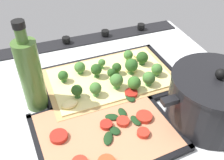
% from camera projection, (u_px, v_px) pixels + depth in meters
% --- Properties ---
extents(ground_plane, '(0.74, 0.71, 0.03)m').
position_uv_depth(ground_plane, '(117.00, 99.00, 0.73)').
color(ground_plane, silver).
extents(stove_control_panel, '(0.71, 0.07, 0.03)m').
position_uv_depth(stove_control_panel, '(86.00, 39.00, 0.95)').
color(stove_control_panel, black).
rests_on(stove_control_panel, ground_plane).
extents(baking_tray_front, '(0.40, 0.26, 0.01)m').
position_uv_depth(baking_tray_front, '(112.00, 80.00, 0.76)').
color(baking_tray_front, black).
rests_on(baking_tray_front, ground_plane).
extents(broccoli_pizza, '(0.37, 0.24, 0.06)m').
position_uv_depth(broccoli_pizza, '(114.00, 76.00, 0.75)').
color(broccoli_pizza, tan).
rests_on(broccoli_pizza, baking_tray_front).
extents(baking_tray_back, '(0.34, 0.28, 0.01)m').
position_uv_depth(baking_tray_back, '(105.00, 132.00, 0.61)').
color(baking_tray_back, black).
rests_on(baking_tray_back, ground_plane).
extents(veggie_pizza_back, '(0.32, 0.26, 0.02)m').
position_uv_depth(veggie_pizza_back, '(106.00, 130.00, 0.61)').
color(veggie_pizza_back, tan).
rests_on(veggie_pizza_back, baking_tray_back).
extents(cooking_pot, '(0.28, 0.21, 0.15)m').
position_uv_depth(cooking_pot, '(212.00, 99.00, 0.61)').
color(cooking_pot, black).
rests_on(cooking_pot, ground_plane).
extents(oil_bottle, '(0.06, 0.06, 0.24)m').
position_uv_depth(oil_bottle, '(31.00, 74.00, 0.62)').
color(oil_bottle, '#476B2D').
rests_on(oil_bottle, ground_plane).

